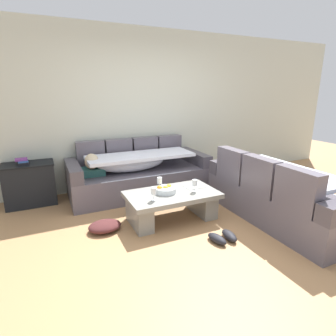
{
  "coord_description": "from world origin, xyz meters",
  "views": [
    {
      "loc": [
        -1.64,
        -2.54,
        1.67
      ],
      "look_at": [
        0.02,
        1.04,
        0.55
      ],
      "focal_mm": 29.2,
      "sensor_mm": 36.0,
      "label": 1
    }
  ],
  "objects_px": {
    "couch_near_window": "(278,194)",
    "coffee_table": "(172,203)",
    "book_stack_on_cabinet": "(23,161)",
    "side_cabinet": "(30,184)",
    "open_magazine": "(194,186)",
    "pair_of_shoes": "(223,237)",
    "wine_glass_near_right": "(195,183)",
    "fruit_bowl": "(165,190)",
    "wine_glass_near_left": "(154,191)",
    "couch_along_wall": "(137,174)",
    "wine_glass_far_back": "(160,181)",
    "crumpled_garment": "(105,226)"
  },
  "relations": [
    {
      "from": "fruit_bowl",
      "to": "side_cabinet",
      "type": "xyz_separation_m",
      "value": [
        -1.64,
        1.32,
        -0.1
      ]
    },
    {
      "from": "couch_near_window",
      "to": "coffee_table",
      "type": "distance_m",
      "value": 1.43
    },
    {
      "from": "side_cabinet",
      "to": "wine_glass_far_back",
      "type": "bearing_deg",
      "value": -35.74
    },
    {
      "from": "coffee_table",
      "to": "book_stack_on_cabinet",
      "type": "bearing_deg",
      "value": 142.44
    },
    {
      "from": "crumpled_garment",
      "to": "couch_near_window",
      "type": "bearing_deg",
      "value": -15.31
    },
    {
      "from": "open_magazine",
      "to": "book_stack_on_cabinet",
      "type": "bearing_deg",
      "value": 149.48
    },
    {
      "from": "coffee_table",
      "to": "wine_glass_near_right",
      "type": "bearing_deg",
      "value": -17.77
    },
    {
      "from": "wine_glass_near_left",
      "to": "pair_of_shoes",
      "type": "height_order",
      "value": "wine_glass_near_left"
    },
    {
      "from": "wine_glass_near_left",
      "to": "side_cabinet",
      "type": "distance_m",
      "value": 2.06
    },
    {
      "from": "pair_of_shoes",
      "to": "wine_glass_far_back",
      "type": "bearing_deg",
      "value": 112.54
    },
    {
      "from": "wine_glass_near_right",
      "to": "open_magazine",
      "type": "bearing_deg",
      "value": 59.69
    },
    {
      "from": "couch_along_wall",
      "to": "open_magazine",
      "type": "bearing_deg",
      "value": -65.06
    },
    {
      "from": "fruit_bowl",
      "to": "wine_glass_far_back",
      "type": "relative_size",
      "value": 1.69
    },
    {
      "from": "couch_near_window",
      "to": "coffee_table",
      "type": "xyz_separation_m",
      "value": [
        -1.31,
        0.54,
        -0.1
      ]
    },
    {
      "from": "couch_along_wall",
      "to": "wine_glass_far_back",
      "type": "bearing_deg",
      "value": -89.92
    },
    {
      "from": "fruit_bowl",
      "to": "crumpled_garment",
      "type": "xyz_separation_m",
      "value": [
        -0.82,
        0.02,
        -0.36
      ]
    },
    {
      "from": "book_stack_on_cabinet",
      "to": "wine_glass_near_right",
      "type": "bearing_deg",
      "value": -35.23
    },
    {
      "from": "side_cabinet",
      "to": "crumpled_garment",
      "type": "xyz_separation_m",
      "value": [
        0.82,
        -1.3,
        -0.26
      ]
    },
    {
      "from": "pair_of_shoes",
      "to": "couch_near_window",
      "type": "bearing_deg",
      "value": 11.61
    },
    {
      "from": "book_stack_on_cabinet",
      "to": "open_magazine",
      "type": "bearing_deg",
      "value": -30.53
    },
    {
      "from": "wine_glass_near_left",
      "to": "pair_of_shoes",
      "type": "xyz_separation_m",
      "value": [
        0.61,
        -0.61,
        -0.45
      ]
    },
    {
      "from": "couch_near_window",
      "to": "crumpled_garment",
      "type": "xyz_separation_m",
      "value": [
        -2.21,
        0.6,
        -0.28
      ]
    },
    {
      "from": "crumpled_garment",
      "to": "wine_glass_near_right",
      "type": "bearing_deg",
      "value": -7.42
    },
    {
      "from": "fruit_bowl",
      "to": "wine_glass_far_back",
      "type": "distance_m",
      "value": 0.17
    },
    {
      "from": "couch_along_wall",
      "to": "wine_glass_far_back",
      "type": "distance_m",
      "value": 0.95
    },
    {
      "from": "couch_along_wall",
      "to": "side_cabinet",
      "type": "height_order",
      "value": "couch_along_wall"
    },
    {
      "from": "wine_glass_near_left",
      "to": "wine_glass_near_right",
      "type": "bearing_deg",
      "value": 4.65
    },
    {
      "from": "wine_glass_near_right",
      "to": "open_magazine",
      "type": "height_order",
      "value": "wine_glass_near_right"
    },
    {
      "from": "fruit_bowl",
      "to": "book_stack_on_cabinet",
      "type": "bearing_deg",
      "value": 142.13
    },
    {
      "from": "couch_along_wall",
      "to": "coffee_table",
      "type": "bearing_deg",
      "value": -85.2
    },
    {
      "from": "open_magazine",
      "to": "book_stack_on_cabinet",
      "type": "relative_size",
      "value": 1.21
    },
    {
      "from": "coffee_table",
      "to": "open_magazine",
      "type": "relative_size",
      "value": 4.29
    },
    {
      "from": "couch_near_window",
      "to": "side_cabinet",
      "type": "distance_m",
      "value": 3.58
    },
    {
      "from": "open_magazine",
      "to": "pair_of_shoes",
      "type": "relative_size",
      "value": 0.85
    },
    {
      "from": "coffee_table",
      "to": "crumpled_garment",
      "type": "bearing_deg",
      "value": 176.07
    },
    {
      "from": "couch_along_wall",
      "to": "side_cabinet",
      "type": "distance_m",
      "value": 1.64
    },
    {
      "from": "fruit_bowl",
      "to": "side_cabinet",
      "type": "relative_size",
      "value": 0.39
    },
    {
      "from": "fruit_bowl",
      "to": "wine_glass_near_left",
      "type": "relative_size",
      "value": 1.69
    },
    {
      "from": "wine_glass_far_back",
      "to": "pair_of_shoes",
      "type": "relative_size",
      "value": 0.51
    },
    {
      "from": "couch_along_wall",
      "to": "coffee_table",
      "type": "height_order",
      "value": "couch_along_wall"
    },
    {
      "from": "open_magazine",
      "to": "book_stack_on_cabinet",
      "type": "distance_m",
      "value": 2.53
    },
    {
      "from": "book_stack_on_cabinet",
      "to": "side_cabinet",
      "type": "bearing_deg",
      "value": 0.03
    },
    {
      "from": "coffee_table",
      "to": "fruit_bowl",
      "type": "distance_m",
      "value": 0.2
    },
    {
      "from": "couch_along_wall",
      "to": "book_stack_on_cabinet",
      "type": "bearing_deg",
      "value": 172.28
    },
    {
      "from": "wine_glass_near_right",
      "to": "open_magazine",
      "type": "xyz_separation_m",
      "value": [
        0.1,
        0.18,
        -0.11
      ]
    },
    {
      "from": "crumpled_garment",
      "to": "book_stack_on_cabinet",
      "type": "bearing_deg",
      "value": 124.04
    },
    {
      "from": "wine_glass_near_left",
      "to": "open_magazine",
      "type": "bearing_deg",
      "value": 17.81
    },
    {
      "from": "couch_along_wall",
      "to": "book_stack_on_cabinet",
      "type": "height_order",
      "value": "couch_along_wall"
    },
    {
      "from": "book_stack_on_cabinet",
      "to": "couch_along_wall",
      "type": "bearing_deg",
      "value": -7.72
    },
    {
      "from": "couch_near_window",
      "to": "coffee_table",
      "type": "relative_size",
      "value": 1.71
    }
  ]
}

